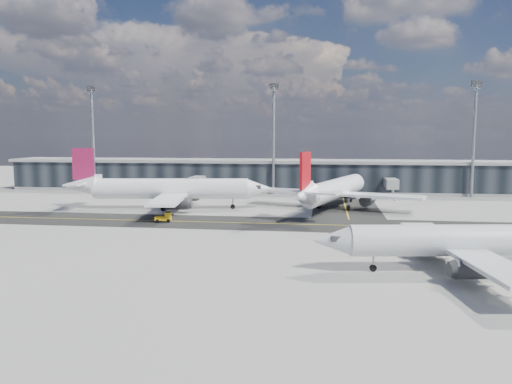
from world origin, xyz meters
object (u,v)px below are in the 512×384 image
(airliner_near, at_px, (473,241))
(baggage_tug, at_px, (165,217))
(airliner_af, at_px, (168,189))
(service_van, at_px, (349,194))
(airliner_redtail, at_px, (334,190))

(airliner_near, height_order, baggage_tug, airliner_near)
(airliner_af, xyz_separation_m, service_van, (39.02, 25.34, -3.42))
(airliner_redtail, relative_size, baggage_tug, 13.13)
(baggage_tug, bearing_deg, airliner_redtail, 109.73)
(baggage_tug, relative_size, service_van, 0.52)
(baggage_tug, xyz_separation_m, service_van, (34.63, 41.22, -0.08))
(service_van, bearing_deg, airliner_near, -110.89)
(airliner_near, distance_m, baggage_tug, 52.58)
(airliner_af, relative_size, baggage_tug, 13.73)
(airliner_near, xyz_separation_m, baggage_tug, (-45.36, 26.47, -2.64))
(airliner_af, height_order, airliner_near, airliner_af)
(airliner_redtail, xyz_separation_m, baggage_tug, (-30.46, -20.04, -3.25))
(airliner_redtail, xyz_separation_m, service_van, (4.18, 21.18, -3.33))
(service_van, bearing_deg, baggage_tug, -159.93)
(airliner_near, bearing_deg, airliner_af, 41.05)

